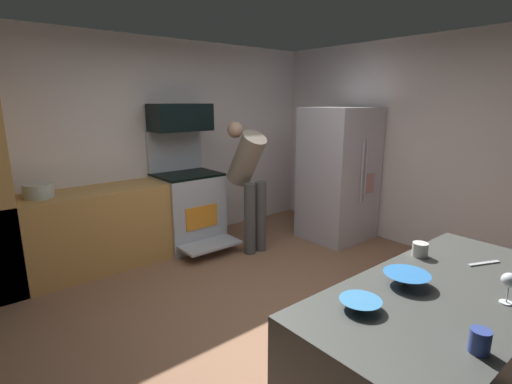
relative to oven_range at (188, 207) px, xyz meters
name	(u,v)px	position (x,y,z in m)	size (l,w,h in m)	color
ground_plane	(272,315)	(-0.30, -1.97, -0.52)	(5.20, 4.80, 0.02)	#8E6349
wall_back	(150,145)	(-0.30, 0.37, 0.79)	(5.20, 0.12, 2.60)	silver
wall_right	(428,146)	(2.24, -1.97, 0.79)	(0.12, 4.80, 2.60)	silver
lower_cabinet_run	(92,231)	(-1.20, 0.01, -0.06)	(2.40, 0.60, 0.90)	tan
oven_range	(188,207)	(0.00, 0.00, 0.00)	(0.76, 1.00, 1.47)	#B5BBC8
microwave	(180,117)	(0.00, 0.09, 1.14)	(0.74, 0.38, 0.33)	black
refrigerator	(338,174)	(1.73, -1.03, 0.38)	(0.86, 0.80, 1.76)	silver
person_cook	(248,177)	(0.50, -0.62, 0.43)	(0.31, 0.62, 1.59)	#4A4A4A
counter_island	(438,365)	(-0.46, -3.47, -0.06)	(1.75, 0.80, 0.90)	#454642
mixing_bowl_large	(406,279)	(-0.57, -3.30, 0.43)	(0.24, 0.24, 0.06)	#2B6DB8
mixing_bowl_small	(360,304)	(-0.96, -3.29, 0.42)	(0.20, 0.20, 0.05)	teal
wine_glass_near	(510,282)	(-0.38, -3.71, 0.51)	(0.07, 0.07, 0.15)	silver
mug_coffee	(480,341)	(-0.88, -3.77, 0.44)	(0.08, 0.08, 0.09)	#31438E
mug_tea	(420,249)	(-0.15, -3.15, 0.44)	(0.09, 0.09, 0.09)	beige
knife_chef	(484,263)	(0.03, -3.46, 0.40)	(0.22, 0.02, 0.01)	#B7BABF
stock_pot	(38,191)	(-1.66, 0.01, 0.47)	(0.28, 0.28, 0.14)	#B4BDB5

